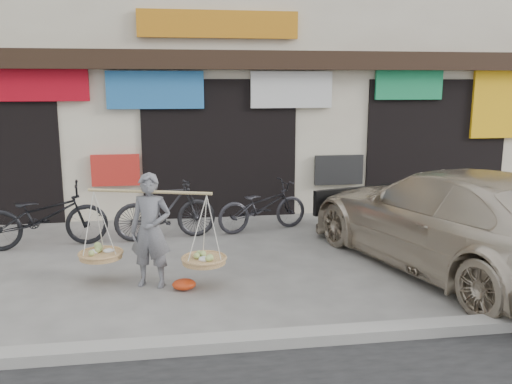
{
  "coord_description": "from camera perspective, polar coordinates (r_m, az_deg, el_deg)",
  "views": [
    {
      "loc": [
        -0.87,
        -7.04,
        2.63
      ],
      "look_at": [
        0.32,
        0.9,
        1.01
      ],
      "focal_mm": 38.0,
      "sensor_mm": 36.0,
      "label": 1
    }
  ],
  "objects": [
    {
      "name": "ground",
      "position": [
        7.56,
        -1.42,
        -8.93
      ],
      "size": [
        70.0,
        70.0,
        0.0
      ],
      "primitive_type": "plane",
      "color": "gray",
      "rests_on": "ground"
    },
    {
      "name": "kerb",
      "position": [
        5.72,
        1.17,
        -15.27
      ],
      "size": [
        70.0,
        0.25,
        0.12
      ],
      "primitive_type": "cube",
      "color": "gray",
      "rests_on": "ground"
    },
    {
      "name": "shophouse_block",
      "position": [
        13.5,
        -5.02,
        14.85
      ],
      "size": [
        14.0,
        6.32,
        7.0
      ],
      "color": "beige",
      "rests_on": "ground"
    },
    {
      "name": "street_vendor",
      "position": [
        7.18,
        -11.01,
        -4.5
      ],
      "size": [
        1.9,
        0.98,
        1.5
      ],
      "rotation": [
        0.0,
        0.0,
        -0.3
      ],
      "color": "slate",
      "rests_on": "ground"
    },
    {
      "name": "bike_0",
      "position": [
        9.38,
        -21.45,
        -2.37
      ],
      "size": [
        2.07,
        1.0,
        1.04
      ],
      "primitive_type": "imported",
      "rotation": [
        0.0,
        0.0,
        1.73
      ],
      "color": "black",
      "rests_on": "ground"
    },
    {
      "name": "bike_1",
      "position": [
        9.32,
        -9.5,
        -1.83
      ],
      "size": [
        1.78,
        0.76,
        1.04
      ],
      "primitive_type": "imported",
      "rotation": [
        0.0,
        0.0,
        1.74
      ],
      "color": "black",
      "rests_on": "ground"
    },
    {
      "name": "bike_2",
      "position": [
        9.75,
        0.68,
        -1.49
      ],
      "size": [
        1.82,
        1.06,
        0.9
      ],
      "primitive_type": "imported",
      "rotation": [
        0.0,
        0.0,
        1.86
      ],
      "color": "#232327",
      "rests_on": "ground"
    },
    {
      "name": "suv",
      "position": [
        8.15,
        19.87,
        -2.74
      ],
      "size": [
        3.3,
        5.41,
        1.46
      ],
      "rotation": [
        0.0,
        0.0,
        3.41
      ],
      "color": "#C0B19A",
      "rests_on": "ground"
    },
    {
      "name": "red_bag",
      "position": [
        7.16,
        -7.58,
        -9.62
      ],
      "size": [
        0.31,
        0.25,
        0.14
      ],
      "primitive_type": "ellipsoid",
      "color": "#BF3511",
      "rests_on": "ground"
    }
  ]
}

